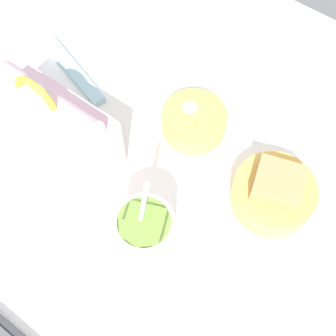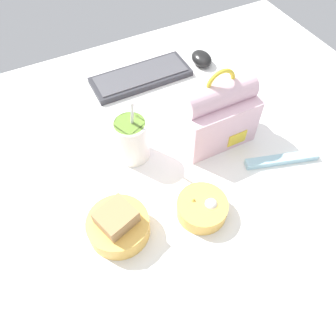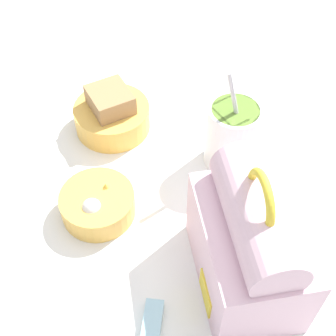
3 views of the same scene
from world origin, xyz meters
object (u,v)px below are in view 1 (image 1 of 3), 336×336
bento_bowl_sandwich (274,193)px  lunch_bag (52,134)px  soup_cup (146,235)px  chopstick_case (73,71)px  bento_bowl_snacks (194,121)px

bento_bowl_sandwich → lunch_bag: bearing=24.2°
soup_cup → chopstick_case: bearing=-30.5°
lunch_bag → bento_bowl_sandwich: bearing=-155.8°
soup_cup → bento_bowl_snacks: (6.98, -22.46, -3.82)cm
lunch_bag → soup_cup: lunch_bag is taller
soup_cup → bento_bowl_sandwich: soup_cup is taller
lunch_bag → bento_bowl_snacks: 24.35cm
lunch_bag → bento_bowl_sandwich: lunch_bag is taller
lunch_bag → bento_bowl_sandwich: (-32.56, -14.65, -5.33)cm
lunch_bag → bento_bowl_snacks: lunch_bag is taller
soup_cup → chopstick_case: (32.35, -19.05, -5.20)cm
soup_cup → bento_bowl_snacks: soup_cup is taller
bento_bowl_sandwich → chopstick_case: 43.65cm
lunch_bag → soup_cup: (-21.32, 3.80, -2.40)cm
soup_cup → bento_bowl_sandwich: bearing=-121.3°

